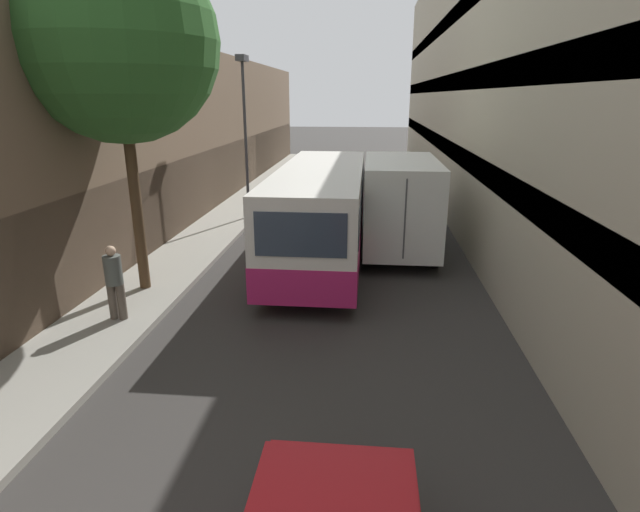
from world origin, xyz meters
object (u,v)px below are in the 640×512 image
at_px(street_lamp, 244,107).
at_px(box_truck, 399,200).
at_px(bus, 321,212).
at_px(pedestrian, 114,280).
at_px(street_tree_left, 118,41).

bearing_deg(street_lamp, box_truck, -28.56).
bearing_deg(bus, pedestrian, -128.40).
distance_m(box_truck, pedestrian, 9.78).
distance_m(bus, box_truck, 3.07).
distance_m(street_lamp, street_tree_left, 8.60).
height_order(box_truck, street_lamp, street_lamp).
xyz_separation_m(box_truck, street_tree_left, (-7.00, -5.07, 4.65)).
height_order(box_truck, street_tree_left, street_tree_left).
height_order(box_truck, pedestrian, box_truck).
bearing_deg(pedestrian, street_lamp, 86.55).
bearing_deg(street_lamp, pedestrian, -93.45).
xyz_separation_m(bus, street_lamp, (-3.59, 5.06, 3.10)).
height_order(bus, pedestrian, bus).
xyz_separation_m(box_truck, pedestrian, (-6.75, -7.06, -0.56)).
height_order(bus, street_tree_left, street_tree_left).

